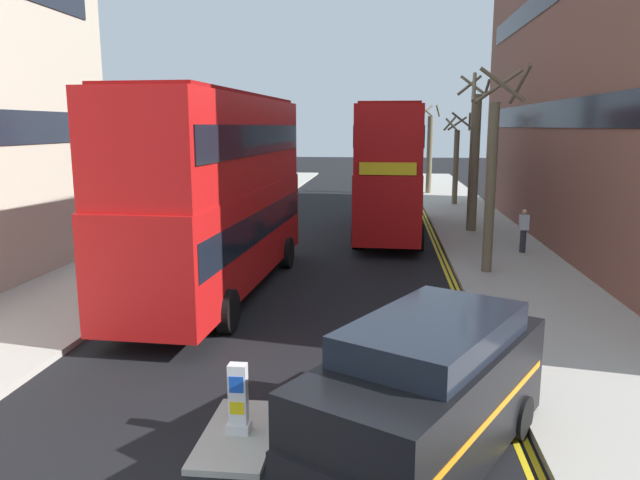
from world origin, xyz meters
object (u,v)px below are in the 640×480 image
at_px(double_decker_bus_away, 218,188).
at_px(taxi_minivan, 424,394).
at_px(keep_left_bollard, 238,401).
at_px(double_decker_bus_oncoming, 391,166).
at_px(pedestrian_far, 524,230).

xyz_separation_m(double_decker_bus_away, taxi_minivan, (5.28, -8.56, -1.96)).
xyz_separation_m(keep_left_bollard, double_decker_bus_oncoming, (2.44, 18.23, 2.42)).
relative_size(taxi_minivan, pedestrian_far, 3.16).
xyz_separation_m(double_decker_bus_oncoming, pedestrian_far, (4.88, -4.08, -2.04)).
relative_size(double_decker_bus_away, double_decker_bus_oncoming, 1.00).
height_order(double_decker_bus_oncoming, taxi_minivan, double_decker_bus_oncoming).
relative_size(double_decker_bus_away, taxi_minivan, 2.13).
relative_size(keep_left_bollard, double_decker_bus_away, 0.10).
xyz_separation_m(taxi_minivan, pedestrian_far, (4.54, 14.60, -0.08)).
distance_m(keep_left_bollard, pedestrian_far, 15.94).
bearing_deg(double_decker_bus_away, double_decker_bus_oncoming, 63.96).
relative_size(keep_left_bollard, pedestrian_far, 0.69).
bearing_deg(keep_left_bollard, double_decker_bus_away, 107.10).
bearing_deg(taxi_minivan, double_decker_bus_away, 121.65).
height_order(double_decker_bus_away, pedestrian_far, double_decker_bus_away).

